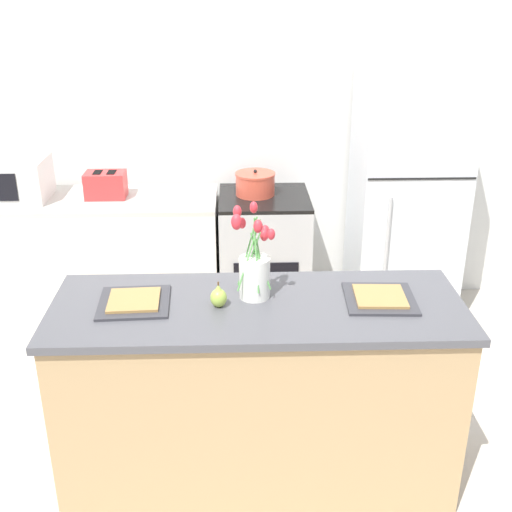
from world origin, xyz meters
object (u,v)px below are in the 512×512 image
object	(u,v)px
flower_vase	(254,269)
microwave	(10,179)
stove_range	(264,258)
pear_figurine	(219,297)
toaster	(106,185)
plate_setting_left	(134,302)
cooking_pot	(255,184)
refrigerator	(406,196)
plate_setting_right	(380,298)

from	to	relation	value
flower_vase	microwave	size ratio (longest dim) A/B	0.88
stove_range	pear_figurine	size ratio (longest dim) A/B	7.68
stove_range	toaster	xyz separation A→B (m)	(-1.04, 0.01, 0.53)
stove_range	pear_figurine	distance (m)	1.72
stove_range	flower_vase	bearing A→B (deg)	-94.25
stove_range	plate_setting_left	distance (m)	1.77
flower_vase	microwave	xyz separation A→B (m)	(-1.54, 1.52, -0.03)
toaster	cooking_pot	bearing A→B (deg)	1.25
stove_range	cooking_pot	bearing A→B (deg)	148.70
flower_vase	plate_setting_left	bearing A→B (deg)	-174.64
plate_setting_left	pear_figurine	bearing A→B (deg)	-5.71
refrigerator	toaster	xyz separation A→B (m)	(-1.99, 0.01, 0.09)
toaster	pear_figurine	bearing A→B (deg)	-64.55
pear_figurine	flower_vase	bearing A→B (deg)	28.85
microwave	pear_figurine	bearing A→B (deg)	-49.31
plate_setting_left	stove_range	bearing A→B (deg)	67.99
cooking_pot	flower_vase	bearing A→B (deg)	-91.99
refrigerator	pear_figurine	distance (m)	2.02
stove_range	refrigerator	bearing A→B (deg)	0.04
plate_setting_left	refrigerator	bearing A→B (deg)	44.80
flower_vase	pear_figurine	size ratio (longest dim) A/B	3.62
flower_vase	stove_range	bearing A→B (deg)	85.75
pear_figurine	toaster	distance (m)	1.80
toaster	stove_range	bearing A→B (deg)	-0.80
flower_vase	pear_figurine	bearing A→B (deg)	-151.15
cooking_pot	microwave	size ratio (longest dim) A/B	0.56
plate_setting_right	cooking_pot	bearing A→B (deg)	107.11
plate_setting_left	cooking_pot	xyz separation A→B (m)	(0.58, 1.61, 0.03)
pear_figurine	plate_setting_right	xyz separation A→B (m)	(0.71, 0.04, -0.04)
refrigerator	plate_setting_left	world-z (taller)	refrigerator
plate_setting_right	microwave	world-z (taller)	microwave
plate_setting_left	plate_setting_right	world-z (taller)	same
toaster	refrigerator	bearing A→B (deg)	-0.40
plate_setting_right	cooking_pot	world-z (taller)	cooking_pot
stove_range	cooking_pot	xyz separation A→B (m)	(-0.06, 0.04, 0.52)
refrigerator	toaster	distance (m)	1.99
plate_setting_left	cooking_pot	world-z (taller)	cooking_pot
stove_range	refrigerator	size ratio (longest dim) A/B	0.50
stove_range	refrigerator	xyz separation A→B (m)	(0.95, 0.00, 0.44)
flower_vase	plate_setting_right	world-z (taller)	flower_vase
refrigerator	pear_figurine	bearing A→B (deg)	-127.10
refrigerator	plate_setting_right	distance (m)	1.66
refrigerator	microwave	distance (m)	2.61
cooking_pot	plate_setting_left	bearing A→B (deg)	-109.72
refrigerator	flower_vase	distance (m)	1.87
plate_setting_left	cooking_pot	bearing A→B (deg)	70.28
plate_setting_right	refrigerator	bearing A→B (deg)	71.95
flower_vase	cooking_pot	xyz separation A→B (m)	(0.05, 1.56, -0.09)
stove_range	plate_setting_left	xyz separation A→B (m)	(-0.64, -1.57, 0.49)
toaster	microwave	size ratio (longest dim) A/B	0.58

